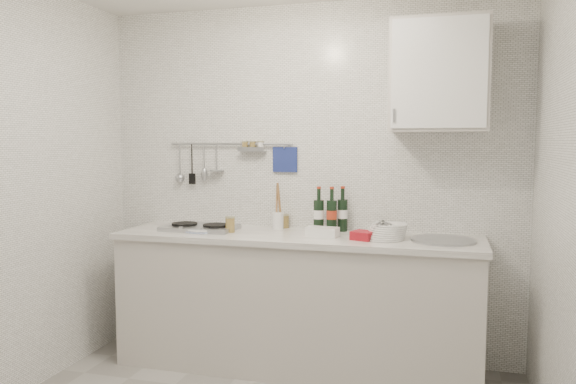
% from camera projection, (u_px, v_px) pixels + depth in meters
% --- Properties ---
extents(back_wall, '(3.00, 0.02, 2.50)m').
position_uv_depth(back_wall, '(307.00, 182.00, 4.01)').
color(back_wall, silver).
rests_on(back_wall, floor).
extents(counter, '(2.44, 0.64, 0.96)m').
position_uv_depth(counter, '(297.00, 305.00, 3.80)').
color(counter, '#B8B1AA').
rests_on(counter, floor).
extents(wall_rail, '(0.98, 0.09, 0.34)m').
position_uv_depth(wall_rail, '(227.00, 157.00, 4.13)').
color(wall_rail, '#93969B').
rests_on(wall_rail, back_wall).
extents(wall_cabinet, '(0.60, 0.38, 0.70)m').
position_uv_depth(wall_cabinet, '(439.00, 76.00, 3.53)').
color(wall_cabinet, '#B8B1AA').
rests_on(wall_cabinet, back_wall).
extents(plate_stack_hob, '(0.28, 0.28, 0.02)m').
position_uv_depth(plate_stack_hob, '(204.00, 229.00, 3.88)').
color(plate_stack_hob, '#506CB6').
rests_on(plate_stack_hob, counter).
extents(plate_stack_sink, '(0.28, 0.27, 0.11)m').
position_uv_depth(plate_stack_sink, '(386.00, 231.00, 3.57)').
color(plate_stack_sink, white).
rests_on(plate_stack_sink, counter).
extents(wine_bottles, '(0.23, 0.14, 0.31)m').
position_uv_depth(wine_bottles, '(331.00, 209.00, 3.85)').
color(wine_bottles, black).
rests_on(wine_bottles, counter).
extents(butter_dish, '(0.22, 0.13, 0.06)m').
position_uv_depth(butter_dish, '(322.00, 232.00, 3.66)').
color(butter_dish, white).
rests_on(butter_dish, counter).
extents(strawberry_punnet, '(0.17, 0.17, 0.05)m').
position_uv_depth(strawberry_punnet, '(363.00, 235.00, 3.54)').
color(strawberry_punnet, '#A61218').
rests_on(strawberry_punnet, counter).
extents(utensil_crock, '(0.08, 0.08, 0.33)m').
position_uv_depth(utensil_crock, '(278.00, 218.00, 3.97)').
color(utensil_crock, white).
rests_on(utensil_crock, counter).
extents(jar_a, '(0.07, 0.07, 0.10)m').
position_uv_depth(jar_a, '(284.00, 221.00, 4.03)').
color(jar_a, olive).
rests_on(jar_a, counter).
extents(jar_b, '(0.07, 0.07, 0.08)m').
position_uv_depth(jar_b, '(388.00, 228.00, 3.75)').
color(jar_b, olive).
rests_on(jar_b, counter).
extents(jar_c, '(0.06, 0.06, 0.08)m').
position_uv_depth(jar_c, '(381.00, 229.00, 3.74)').
color(jar_c, olive).
rests_on(jar_c, counter).
extents(jar_d, '(0.07, 0.07, 0.11)m').
position_uv_depth(jar_d, '(230.00, 224.00, 3.83)').
color(jar_d, olive).
rests_on(jar_d, counter).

